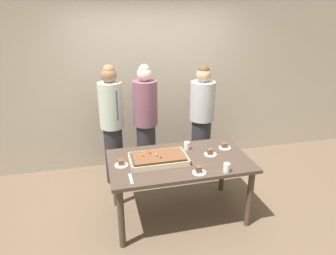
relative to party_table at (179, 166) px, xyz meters
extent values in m
plane|color=brown|center=(0.00, 0.00, -0.67)|extent=(12.00, 12.00, 0.00)
cube|color=#B2A893|center=(0.00, 1.60, 0.83)|extent=(8.00, 0.12, 3.00)
cube|color=#47382D|center=(0.00, 0.00, 0.07)|extent=(1.63, 0.93, 0.04)
cylinder|color=#47382D|center=(-0.73, -0.39, -0.31)|extent=(0.07, 0.07, 0.73)
cylinder|color=#47382D|center=(0.73, -0.39, -0.31)|extent=(0.07, 0.07, 0.73)
cylinder|color=#47382D|center=(-0.73, 0.39, -0.31)|extent=(0.07, 0.07, 0.73)
cylinder|color=#47382D|center=(0.73, 0.39, -0.31)|extent=(0.07, 0.07, 0.73)
cube|color=beige|center=(-0.24, 0.01, 0.10)|extent=(0.65, 0.40, 0.01)
cube|color=beige|center=(-0.24, -0.19, 0.13)|extent=(0.65, 0.01, 0.05)
cube|color=beige|center=(-0.24, 0.20, 0.13)|extent=(0.65, 0.01, 0.05)
cube|color=beige|center=(-0.57, 0.01, 0.13)|extent=(0.01, 0.40, 0.05)
cube|color=beige|center=(0.08, 0.01, 0.13)|extent=(0.01, 0.40, 0.05)
cube|color=brown|center=(-0.24, 0.01, 0.14)|extent=(0.58, 0.33, 0.07)
sphere|color=orange|center=(-0.42, 0.04, 0.18)|extent=(0.03, 0.03, 0.03)
sphere|color=green|center=(-0.27, 0.00, 0.18)|extent=(0.03, 0.03, 0.03)
sphere|color=orange|center=(-0.27, 0.03, 0.18)|extent=(0.03, 0.03, 0.03)
sphere|color=red|center=(-0.33, 0.07, 0.18)|extent=(0.03, 0.03, 0.03)
sphere|color=red|center=(-0.24, -0.06, 0.18)|extent=(0.03, 0.03, 0.03)
cylinder|color=white|center=(-0.67, 0.01, 0.10)|extent=(0.15, 0.15, 0.01)
cube|color=brown|center=(-0.67, 0.01, 0.13)|extent=(0.06, 0.06, 0.06)
cylinder|color=white|center=(0.12, -0.36, 0.10)|extent=(0.15, 0.15, 0.01)
cube|color=brown|center=(0.11, -0.35, 0.14)|extent=(0.06, 0.06, 0.07)
cylinder|color=white|center=(0.64, 0.16, 0.10)|extent=(0.15, 0.15, 0.01)
cube|color=brown|center=(0.63, 0.17, 0.13)|extent=(0.07, 0.07, 0.06)
cylinder|color=white|center=(0.39, 0.03, 0.10)|extent=(0.15, 0.15, 0.01)
cube|color=brown|center=(0.39, 0.03, 0.13)|extent=(0.06, 0.06, 0.06)
cylinder|color=white|center=(0.16, 0.24, 0.14)|extent=(0.07, 0.07, 0.10)
cylinder|color=white|center=(0.41, -0.40, 0.14)|extent=(0.07, 0.07, 0.10)
cube|color=silver|center=(-0.60, -0.30, 0.10)|extent=(0.03, 0.20, 0.01)
cylinder|color=#28282D|center=(0.62, 0.96, -0.24)|extent=(0.29, 0.29, 0.87)
cylinder|color=#B2B2B7|center=(0.62, 0.96, 0.48)|extent=(0.36, 0.36, 0.57)
sphere|color=tan|center=(0.62, 0.96, 0.86)|extent=(0.21, 0.21, 0.21)
sphere|color=brown|center=(0.62, 0.96, 0.91)|extent=(0.16, 0.16, 0.16)
cylinder|color=#28282D|center=(-0.22, 0.97, -0.24)|extent=(0.27, 0.27, 0.86)
cylinder|color=#7A4C5B|center=(-0.22, 0.97, 0.50)|extent=(0.34, 0.34, 0.63)
sphere|color=beige|center=(-0.22, 0.97, 0.91)|extent=(0.20, 0.20, 0.20)
sphere|color=#B2A899|center=(-0.22, 0.97, 0.96)|extent=(0.16, 0.16, 0.16)
cylinder|color=#28282D|center=(-0.69, 1.00, -0.25)|extent=(0.26, 0.26, 0.85)
cylinder|color=#B7C6B2|center=(-0.69, 1.00, 0.50)|extent=(0.33, 0.33, 0.64)
cube|color=navy|center=(-0.63, 0.86, 0.53)|extent=(0.04, 0.02, 0.41)
sphere|color=#8C664C|center=(-0.69, 1.00, 0.91)|extent=(0.21, 0.21, 0.21)
sphere|color=olive|center=(-0.69, 1.00, 0.97)|extent=(0.17, 0.17, 0.17)
camera|label=1|loc=(-0.89, -3.04, 1.73)|focal=32.62mm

